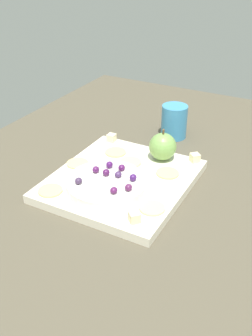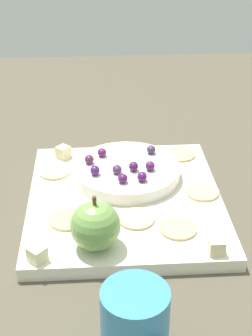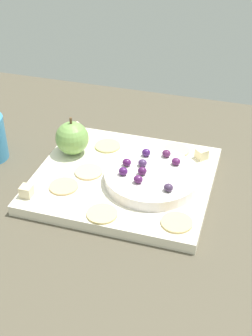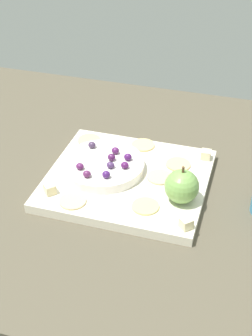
% 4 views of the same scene
% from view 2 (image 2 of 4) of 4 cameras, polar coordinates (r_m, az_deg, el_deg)
% --- Properties ---
extents(table, '(1.45, 0.86, 0.05)m').
position_cam_2_polar(table, '(0.85, 1.52, -3.98)').
color(table, brown).
rests_on(table, ground).
extents(platter, '(0.33, 0.29, 0.02)m').
position_cam_2_polar(platter, '(0.80, -0.11, -3.67)').
color(platter, white).
rests_on(platter, table).
extents(serving_dish, '(0.17, 0.17, 0.02)m').
position_cam_2_polar(serving_dish, '(0.83, 0.07, -0.37)').
color(serving_dish, white).
rests_on(serving_dish, platter).
extents(apple_whole, '(0.07, 0.07, 0.07)m').
position_cam_2_polar(apple_whole, '(0.67, -3.43, -6.42)').
color(apple_whole, '#77A651').
rests_on(apple_whole, platter).
extents(apple_stem, '(0.01, 0.01, 0.01)m').
position_cam_2_polar(apple_stem, '(0.65, -3.53, -3.62)').
color(apple_stem, brown).
rests_on(apple_stem, apple_whole).
extents(cheese_cube_0, '(0.03, 0.03, 0.02)m').
position_cam_2_polar(cheese_cube_0, '(0.90, -6.98, 1.77)').
color(cheese_cube_0, beige).
rests_on(cheese_cube_0, platter).
extents(cheese_cube_1, '(0.02, 0.02, 0.02)m').
position_cam_2_polar(cheese_cube_1, '(0.68, 10.00, -8.54)').
color(cheese_cube_1, beige).
rests_on(cheese_cube_1, platter).
extents(cheese_cube_2, '(0.03, 0.03, 0.02)m').
position_cam_2_polar(cheese_cube_2, '(0.67, -9.84, -9.41)').
color(cheese_cube_2, beige).
rests_on(cheese_cube_2, platter).
extents(cracker_0, '(0.05, 0.05, 0.00)m').
position_cam_2_polar(cracker_0, '(0.72, 5.80, -6.71)').
color(cracker_0, '#DEB87D').
rests_on(cracker_0, platter).
extents(cracker_1, '(0.05, 0.05, 0.00)m').
position_cam_2_polar(cracker_1, '(0.74, -6.55, -5.73)').
color(cracker_1, '#D9C67C').
rests_on(cracker_1, platter).
extents(cracker_2, '(0.05, 0.05, 0.00)m').
position_cam_2_polar(cracker_2, '(0.86, -7.94, -0.39)').
color(cracker_2, beige).
rests_on(cracker_2, platter).
extents(cracker_3, '(0.05, 0.05, 0.00)m').
position_cam_2_polar(cracker_3, '(0.91, 6.04, 1.53)').
color(cracker_3, '#E0BF7C').
rests_on(cracker_3, platter).
extents(cracker_4, '(0.05, 0.05, 0.00)m').
position_cam_2_polar(cracker_4, '(0.74, 1.15, -5.67)').
color(cracker_4, '#DFC08A').
rests_on(cracker_4, platter).
extents(cracker_5, '(0.05, 0.05, 0.00)m').
position_cam_2_polar(cracker_5, '(0.80, 8.47, -2.64)').
color(cracker_5, '#E1C57F').
rests_on(cracker_5, platter).
extents(grape_0, '(0.02, 0.01, 0.01)m').
position_cam_2_polar(grape_0, '(0.80, -1.00, -0.16)').
color(grape_0, '#462C59').
rests_on(grape_0, serving_dish).
extents(grape_1, '(0.02, 0.01, 0.02)m').
position_cam_2_polar(grape_1, '(0.80, -3.47, -0.27)').
color(grape_1, '#421D62').
rests_on(grape_1, serving_dish).
extents(grape_2, '(0.02, 0.01, 0.01)m').
position_cam_2_polar(grape_2, '(0.83, -4.11, 0.97)').
color(grape_2, '#58224F').
rests_on(grape_2, serving_dish).
extents(grape_3, '(0.02, 0.01, 0.01)m').
position_cam_2_polar(grape_3, '(0.82, 2.66, 0.38)').
color(grape_3, '#521E56').
rests_on(grape_3, serving_dish).
extents(grape_4, '(0.02, 0.01, 0.01)m').
position_cam_2_polar(grape_4, '(0.78, -0.37, -1.16)').
color(grape_4, '#4C1851').
rests_on(grape_4, serving_dish).
extents(grape_5, '(0.02, 0.01, 0.01)m').
position_cam_2_polar(grape_5, '(0.86, 2.80, 2.05)').
color(grape_5, '#422F4D').
rests_on(grape_5, serving_dish).
extents(grape_6, '(0.02, 0.01, 0.01)m').
position_cam_2_polar(grape_6, '(0.85, -2.69, 1.74)').
color(grape_6, '#551E51').
rests_on(grape_6, serving_dish).
extents(grape_7, '(0.02, 0.01, 0.02)m').
position_cam_2_polar(grape_7, '(0.78, 2.08, -0.96)').
color(grape_7, '#491A5B').
rests_on(grape_7, serving_dish).
extents(grape_8, '(0.02, 0.01, 0.02)m').
position_cam_2_polar(grape_8, '(0.81, 0.84, 0.16)').
color(grape_8, '#4B1A4D').
rests_on(grape_8, serving_dish).
extents(cup, '(0.10, 0.07, 0.09)m').
position_cam_2_polar(cup, '(0.55, 1.06, -17.23)').
color(cup, '#3C8BBE').
rests_on(cup, table).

